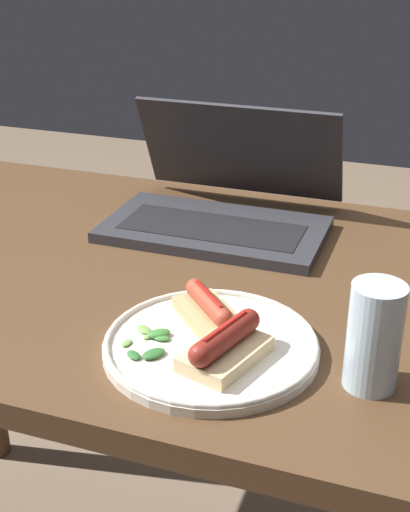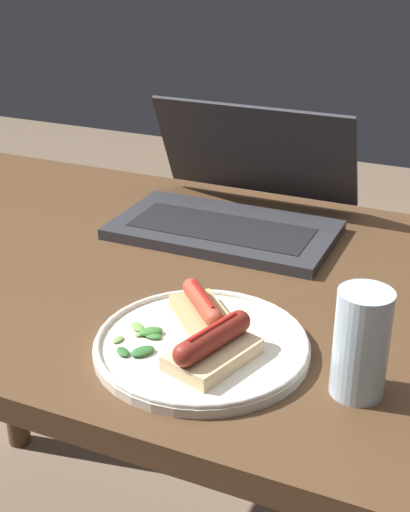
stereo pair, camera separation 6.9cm
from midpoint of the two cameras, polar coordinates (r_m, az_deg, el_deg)
The scene contains 7 objects.
desk at distance 1.13m, azimuth -4.23°, elevation -5.45°, with size 1.39×0.74×0.76m.
laptop at distance 1.22m, azimuth -0.24°, elevation 4.06°, with size 0.37×0.29×0.20m.
plate at distance 0.88m, azimuth -1.77°, elevation -7.16°, with size 0.27×0.27×0.02m.
sausage_toast_left at distance 0.83m, azimuth -0.75°, elevation -7.26°, with size 0.10×0.12×0.05m.
sausage_toast_middle at distance 0.91m, azimuth -1.88°, elevation -4.36°, with size 0.12×0.12×0.04m.
salad_pile at distance 0.88m, azimuth -6.56°, elevation -6.87°, with size 0.06×0.08×0.01m.
drinking_glass at distance 0.81m, azimuth 11.02°, elevation -6.41°, with size 0.06×0.06×0.13m.
Camera 1 is at (0.37, -0.90, 1.24)m, focal length 50.00 mm.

